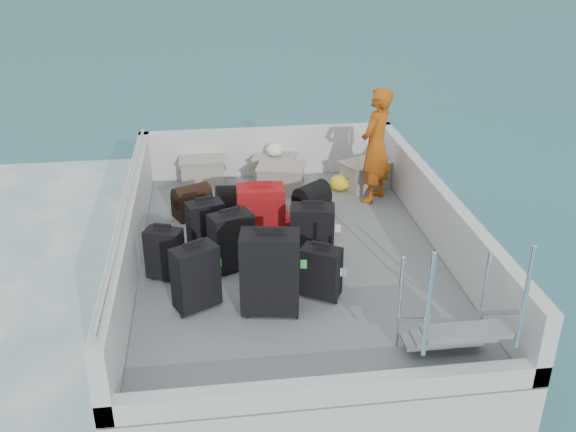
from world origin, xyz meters
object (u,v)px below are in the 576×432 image
suitcase_0 (196,278)px  crate_0 (203,171)px  suitcase_2 (206,226)px  passenger (376,146)px  suitcase_6 (321,273)px  suitcase_5 (261,217)px  crate_2 (275,169)px  suitcase_7 (312,234)px  suitcase_3 (270,273)px  crate_1 (281,180)px  suitcase_1 (165,254)px  suitcase_8 (295,223)px  crate_3 (365,175)px  suitcase_4 (231,242)px

suitcase_0 → crate_0: suitcase_0 is taller
suitcase_2 → passenger: 2.52m
suitcase_6 → suitcase_2: bearing=164.7°
suitcase_5 → crate_2: size_ratio=1.32×
suitcase_2 → crate_0: (-0.02, 1.97, -0.11)m
suitcase_5 → suitcase_2: bearing=-177.7°
crate_0 → suitcase_7: bearing=-64.1°
suitcase_3 → suitcase_6: suitcase_3 is taller
crate_1 → crate_2: (-0.04, 0.46, -0.01)m
crate_1 → suitcase_0: bearing=-113.0°
suitcase_1 → suitcase_8: suitcase_1 is taller
suitcase_0 → suitcase_6: bearing=-27.2°
suitcase_2 → passenger: bearing=10.5°
suitcase_0 → passenger: bearing=15.5°
suitcase_6 → crate_2: (-0.11, 3.12, -0.10)m
suitcase_7 → crate_3: suitcase_7 is taller
suitcase_4 → passenger: bearing=16.3°
suitcase_2 → crate_2: suitcase_2 is taller
suitcase_3 → passenger: (1.63, 2.44, 0.34)m
suitcase_2 → crate_3: size_ratio=0.98×
suitcase_6 → crate_1: size_ratio=0.91×
suitcase_2 → crate_1: suitcase_2 is taller
suitcase_7 → suitcase_8: size_ratio=0.92×
suitcase_5 → suitcase_7: size_ratio=1.11×
suitcase_2 → suitcase_3: size_ratio=0.69×
suitcase_7 → crate_2: size_ratio=1.19×
suitcase_3 → crate_3: 3.30m
suitcase_4 → crate_1: (0.77, 1.99, -0.15)m
suitcase_8 → suitcase_3: bearing=155.2°
suitcase_0 → crate_0: size_ratio=1.12×
suitcase_1 → suitcase_3: suitcase_3 is taller
suitcase_1 → crate_3: size_ratio=0.95×
crate_2 → suitcase_5: bearing=-100.8°
suitcase_1 → crate_0: suitcase_1 is taller
crate_0 → crate_1: 1.15m
suitcase_0 → suitcase_2: 1.19m
suitcase_6 → crate_2: bearing=122.7°
suitcase_5 → crate_3: 2.20m
suitcase_0 → suitcase_4: bearing=33.1°
suitcase_0 → suitcase_6: (1.22, 0.04, -0.06)m
suitcase_2 → crate_1: 1.84m
suitcase_7 → suitcase_8: 0.69m
suitcase_4 → suitcase_2: bearing=96.2°
suitcase_6 → crate_3: 2.89m
suitcase_2 → suitcase_4: (0.26, -0.48, 0.03)m
suitcase_5 → crate_1: suitcase_5 is taller
crate_1 → suitcase_2: bearing=-124.4°
suitcase_5 → passenger: size_ratio=0.48×
suitcase_3 → crate_3: bearing=69.8°
suitcase_0 → suitcase_4: (0.37, 0.71, -0.01)m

